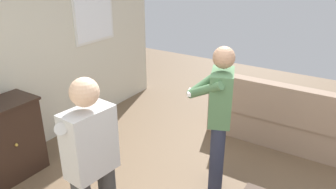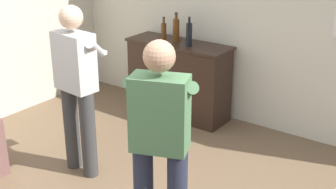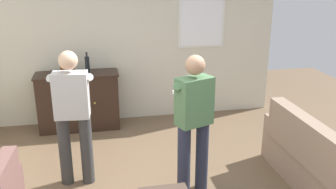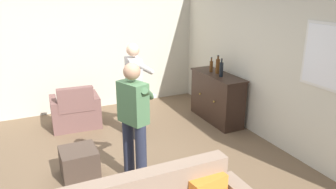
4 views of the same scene
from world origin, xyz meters
TOP-DOWN VIEW (x-y plane):
  - wall_back_with_window at (0.03, 2.66)m, footprint 5.20×0.15m
  - couch at (1.94, -0.36)m, footprint 0.57×2.33m
  - person_standing_left at (-0.85, 0.59)m, footprint 0.56×0.49m
  - person_standing_right at (0.50, 0.11)m, footprint 0.52×0.52m

SIDE VIEW (x-z plane):
  - couch at x=1.94m, z-range -0.11..0.82m
  - person_standing_left at x=-0.85m, z-range 0.10..1.78m
  - person_standing_right at x=0.50m, z-range 0.10..1.78m
  - wall_back_with_window at x=0.03m, z-range 0.01..2.81m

